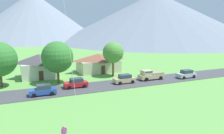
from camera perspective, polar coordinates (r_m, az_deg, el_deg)
The scene contains 14 objects.
road_strip at distance 40.21m, azimuth -11.97°, elevation -5.75°, with size 160.00×6.80×0.08m, color #424247.
mountain_far_west_ridge at distance 167.07m, azimuth -19.14°, elevation 11.90°, with size 91.26×91.26×32.78m, color gray.
mountain_east_ridge at distance 173.57m, azimuth 10.93°, elevation 10.71°, with size 91.65×91.65×23.60m, color slate.
mountain_far_east_ridge at distance 155.63m, azimuth 10.81°, elevation 12.24°, with size 129.77×129.77×31.76m, color slate.
house_leftmost at distance 54.49m, azimuth -3.49°, elevation 1.18°, with size 10.12×7.00×4.37m.
house_right_center at distance 51.00m, azimuth -17.91°, elevation 0.40°, with size 7.94×6.99×5.03m.
tree_near_left at distance 49.16m, azimuth 0.28°, elevation 3.64°, with size 4.58×4.58×7.53m.
tree_left_of_center at distance 44.53m, azimuth -13.60°, elevation 2.44°, with size 6.08×6.08×8.14m.
parked_car_red_west_end at distance 41.31m, azimuth -9.07°, elevation -4.02°, with size 4.23×2.14×1.68m.
parked_car_silver_mid_west at distance 50.61m, azimuth 18.20°, elevation -1.70°, with size 4.23×2.14×1.68m.
parked_car_tan_mid_east at distance 43.81m, azimuth 3.15°, elevation -3.04°, with size 4.22×2.12×1.68m.
parked_car_blue_east_end at distance 38.16m, azimuth -17.01°, elevation -5.60°, with size 4.28×2.23×1.68m.
pickup_truck_sand_east_side at distance 47.14m, azimuth 9.68°, elevation -1.95°, with size 5.22×2.36×1.99m.
watcher_person at distance 23.34m, azimuth -11.98°, elevation -16.00°, with size 0.56×0.24×1.68m.
Camera 1 is at (-7.29, -6.76, 11.29)m, focal length 36.28 mm.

